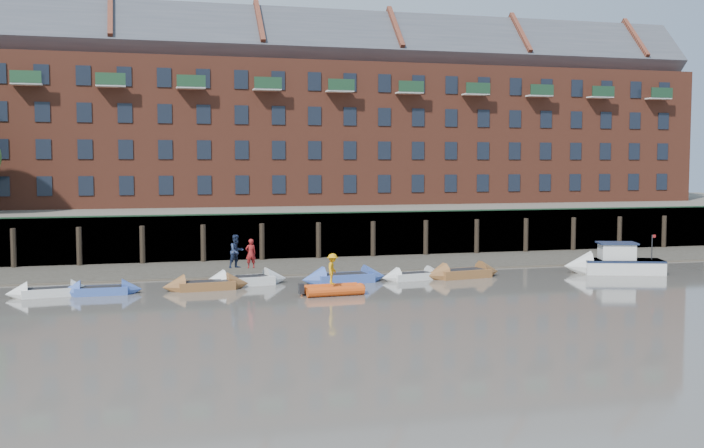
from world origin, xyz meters
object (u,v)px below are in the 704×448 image
object	(u,v)px
rowboat_0	(50,292)
person_rower_a	(251,253)
rowboat_3	(245,280)
person_rower_b	(236,251)
rowboat_1	(101,290)
rowboat_6	(463,273)
motor_launch	(607,263)
rib_tender	(335,290)
person_rib_crew	(333,269)
rowboat_4	(344,278)
rowboat_2	(206,285)
rowboat_5	(413,276)

from	to	relation	value
rowboat_0	person_rower_a	world-z (taller)	person_rower_a
rowboat_3	person_rower_b	size ratio (longest dim) A/B	2.66
rowboat_0	rowboat_1	xyz separation A→B (m)	(2.53, -0.18, -0.01)
rowboat_6	motor_launch	size ratio (longest dim) A/B	0.82
rib_tender	motor_launch	bearing A→B (deg)	6.50
rowboat_1	person_rib_crew	bearing A→B (deg)	-15.24
person_rib_crew	person_rower_b	bearing A→B (deg)	67.78
rowboat_4	rib_tender	distance (m)	4.29
rowboat_2	rib_tender	distance (m)	7.12
rowboat_2	motor_launch	distance (m)	24.36
rowboat_3	person_rower_a	size ratio (longest dim) A/B	3.06
rowboat_5	person_rower_a	size ratio (longest dim) A/B	2.56
rowboat_2	rowboat_4	xyz separation A→B (m)	(7.82, 0.66, 0.02)
rowboat_4	person_rower_a	world-z (taller)	person_rower_a
person_rower_a	rowboat_1	bearing A→B (deg)	1.33
rowboat_4	motor_launch	size ratio (longest dim) A/B	0.82
rowboat_6	person_rower_b	xyz separation A→B (m)	(-13.28, 0.59, 1.63)
person_rower_b	person_rib_crew	xyz separation A→B (m)	(4.37, -4.61, -0.55)
rowboat_3	rowboat_1	bearing A→B (deg)	-179.12
rowboat_1	rowboat_6	size ratio (longest dim) A/B	0.80
person_rower_a	person_rower_b	distance (m)	0.80
rib_tender	person_rower_b	size ratio (longest dim) A/B	1.79
rowboat_5	motor_launch	size ratio (longest dim) A/B	0.67
rowboat_3	rowboat_4	xyz separation A→B (m)	(5.57, -0.49, 0.01)
rowboat_2	person_rib_crew	xyz separation A→B (m)	(6.17, -3.32, 1.09)
rowboat_2	person_rower_b	bearing A→B (deg)	30.87
rowboat_2	person_rower_a	world-z (taller)	person_rower_a
rowboat_3	rib_tender	xyz separation A→B (m)	(4.04, -4.49, 0.00)
rowboat_3	motor_launch	bearing A→B (deg)	-11.90
rowboat_0	person_rib_crew	bearing A→B (deg)	-20.83
motor_launch	person_rib_crew	xyz separation A→B (m)	(-18.19, -3.50, 0.71)
motor_launch	person_rower_a	size ratio (longest dim) A/B	3.82
person_rower_a	rowboat_0	bearing A→B (deg)	-1.89
rowboat_3	rowboat_4	world-z (taller)	rowboat_4
motor_launch	person_rower_b	size ratio (longest dim) A/B	3.33
rowboat_2	rowboat_3	distance (m)	2.53
rowboat_6	rib_tender	xyz separation A→B (m)	(-8.78, -4.04, -0.01)
rowboat_5	person_rower_b	distance (m)	10.33
motor_launch	person_rower_a	bearing A→B (deg)	15.92
person_rower_b	person_rib_crew	size ratio (longest dim) A/B	1.18
rowboat_1	person_rower_b	xyz separation A→B (m)	(7.17, 1.52, 1.67)
rowboat_2	person_rower_a	xyz separation A→B (m)	(2.56, 1.08, 1.52)
rowboat_0	rowboat_3	distance (m)	10.23
rowboat_3	rib_tender	distance (m)	6.04
person_rib_crew	rowboat_6	bearing A→B (deg)	-41.47
rowboat_1	person_rib_crew	xyz separation A→B (m)	(11.54, -3.08, 1.12)
rib_tender	motor_launch	size ratio (longest dim) A/B	0.54
rowboat_1	rowboat_5	size ratio (longest dim) A/B	0.98
rowboat_2	person_rower_a	bearing A→B (deg)	18.05
rib_tender	person_rib_crew	bearing A→B (deg)	163.66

